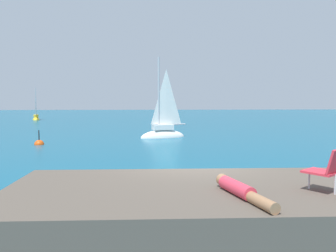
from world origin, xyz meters
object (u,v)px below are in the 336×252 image
at_px(sailboat_far, 36,118).
at_px(beach_chair, 327,168).
at_px(person_sunbather, 241,190).
at_px(marker_buoy, 39,145).
at_px(sailboat_near, 163,133).

distance_m(sailboat_far, beach_chair, 43.20).
height_order(person_sunbather, beach_chair, beach_chair).
relative_size(person_sunbather, marker_buoy, 1.53).
bearing_deg(person_sunbather, sailboat_near, 167.16).
relative_size(sailboat_near, person_sunbather, 3.52).
distance_m(sailboat_near, beach_chair, 17.90).
xyz_separation_m(sailboat_near, person_sunbather, (0.56, -17.90, 0.78)).
distance_m(beach_chair, marker_buoy, 17.36).
bearing_deg(marker_buoy, person_sunbather, -61.38).
bearing_deg(sailboat_far, beach_chair, -171.79).
bearing_deg(person_sunbather, beach_chair, 81.22).
height_order(sailboat_near, marker_buoy, sailboat_near).
bearing_deg(marker_buoy, sailboat_near, 24.07).
xyz_separation_m(sailboat_far, marker_buoy, (8.26, -24.90, -0.24)).
xyz_separation_m(person_sunbather, beach_chair, (1.58, 0.16, 0.33)).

